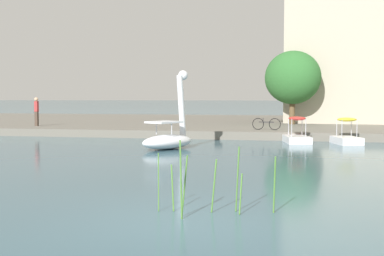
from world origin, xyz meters
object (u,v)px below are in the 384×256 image
object	(u,v)px
pedal_boat_yellow	(347,137)
person_on_path	(36,110)
tree_broadleaf_right	(293,78)
bicycle_parked	(266,124)
swan_boat	(169,136)
pedal_boat_red	(297,135)

from	to	relation	value
pedal_boat_yellow	person_on_path	distance (m)	19.70
pedal_boat_yellow	tree_broadleaf_right	bearing A→B (deg)	105.92
person_on_path	bicycle_parked	world-z (taller)	person_on_path
bicycle_parked	swan_boat	bearing A→B (deg)	-118.68
swan_boat	pedal_boat_yellow	bearing A→B (deg)	26.39
swan_boat	tree_broadleaf_right	world-z (taller)	tree_broadleaf_right
swan_boat	pedal_boat_yellow	xyz separation A→B (m)	(8.13, 4.04, -0.22)
swan_boat	bicycle_parked	size ratio (longest dim) A/B	2.18
swan_boat	tree_broadleaf_right	bearing A→B (deg)	68.67
person_on_path	tree_broadleaf_right	bearing A→B (deg)	18.65
swan_boat	tree_broadleaf_right	size ratio (longest dim) A/B	0.67
swan_boat	bicycle_parked	distance (m)	8.26
pedal_boat_red	bicycle_parked	distance (m)	3.45
swan_boat	person_on_path	bearing A→B (deg)	143.59
pedal_boat_red	tree_broadleaf_right	bearing A→B (deg)	92.02
pedal_boat_yellow	pedal_boat_red	size ratio (longest dim) A/B	0.88
pedal_boat_yellow	person_on_path	xyz separation A→B (m)	(-19.22, 4.15, 1.11)
pedal_boat_yellow	pedal_boat_red	xyz separation A→B (m)	(-2.44, 0.25, 0.01)
pedal_boat_red	bicycle_parked	xyz separation A→B (m)	(-1.73, 2.96, 0.42)
pedal_boat_yellow	tree_broadleaf_right	distance (m)	10.62
pedal_boat_red	person_on_path	world-z (taller)	person_on_path
tree_broadleaf_right	person_on_path	distance (m)	17.51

